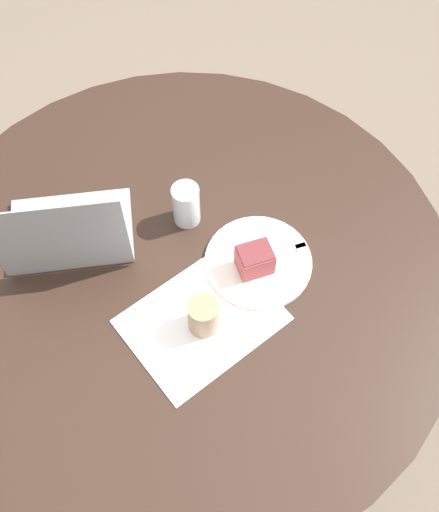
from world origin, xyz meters
name	(u,v)px	position (x,y,z in m)	size (l,w,h in m)	color
ground_plane	(193,371)	(0.00, 0.00, 0.00)	(12.00, 12.00, 0.00)	#6B5B4C
dining_table	(183,290)	(0.00, 0.00, 0.61)	(1.31, 1.31, 0.73)	black
paper_document	(202,320)	(0.07, 0.13, 0.73)	(0.37, 0.30, 0.00)	white
plate	(258,262)	(-0.13, 0.13, 0.74)	(0.25, 0.25, 0.01)	silver
cake_slice	(255,260)	(-0.11, 0.13, 0.78)	(0.10, 0.09, 0.07)	#B74C51
fork	(280,252)	(-0.18, 0.15, 0.74)	(0.16, 0.10, 0.00)	silver
coffee_glass	(203,316)	(0.07, 0.15, 0.78)	(0.07, 0.07, 0.10)	#997556
water_glass	(186,205)	(-0.11, -0.08, 0.79)	(0.07, 0.07, 0.12)	silver
laptop	(68,233)	(0.13, -0.24, 0.78)	(0.37, 0.36, 0.26)	gray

